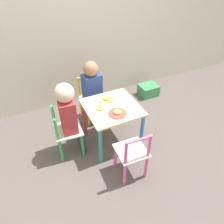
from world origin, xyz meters
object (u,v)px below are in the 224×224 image
object	(u,v)px
plate_left	(100,109)
storage_bin	(148,90)
plate_front	(118,113)
plate_back	(107,99)
chair_pink	(132,154)
chair_yellow	(91,99)
chair_green	(66,132)
kids_table	(112,113)
child_left	(69,113)
child_back	(93,87)

from	to	relation	value
plate_left	storage_bin	bearing A→B (deg)	31.50
plate_front	plate_back	bearing A→B (deg)	90.00
chair_pink	plate_left	bearing A→B (deg)	-75.38
chair_yellow	chair_pink	distance (m)	0.96
chair_yellow	plate_front	xyz separation A→B (m)	(0.05, -0.60, 0.20)
chair_green	plate_front	distance (m)	0.54
chair_pink	storage_bin	world-z (taller)	chair_pink
chair_yellow	plate_front	distance (m)	0.63
chair_pink	plate_back	size ratio (longest dim) A/B	3.48
kids_table	chair_yellow	bearing A→B (deg)	95.81
kids_table	child_left	xyz separation A→B (m)	(-0.42, 0.04, 0.11)
chair_yellow	chair_pink	size ratio (longest dim) A/B	1.00
child_left	plate_left	bearing A→B (deg)	-92.13
kids_table	plate_back	distance (m)	0.15
child_left	storage_bin	world-z (taller)	child_left
chair_yellow	child_left	world-z (taller)	child_left
child_left	child_back	bearing A→B (deg)	-39.69
plate_back	storage_bin	world-z (taller)	plate_back
child_left	plate_front	xyz separation A→B (m)	(0.42, -0.16, -0.03)
chair_pink	plate_front	xyz separation A→B (m)	(0.03, 0.36, 0.20)
chair_yellow	child_back	bearing A→B (deg)	-90.00
chair_green	plate_left	world-z (taller)	chair_green
chair_pink	plate_back	xyz separation A→B (m)	(0.03, 0.60, 0.20)
chair_yellow	storage_bin	bearing A→B (deg)	1.66
kids_table	storage_bin	bearing A→B (deg)	35.08
plate_front	chair_yellow	bearing A→B (deg)	94.62
plate_left	plate_front	distance (m)	0.17
chair_yellow	child_back	world-z (taller)	child_back
plate_back	plate_left	bearing A→B (deg)	-135.00
chair_green	plate_back	size ratio (longest dim) A/B	3.48
chair_green	storage_bin	xyz separation A→B (m)	(1.32, 0.55, -0.19)
chair_green	child_left	xyz separation A→B (m)	(0.06, -0.01, 0.22)
plate_left	chair_yellow	bearing A→B (deg)	81.08
kids_table	plate_front	distance (m)	0.15
plate_back	child_left	bearing A→B (deg)	-168.43
chair_pink	kids_table	bearing A→B (deg)	-90.00
child_back	plate_left	xyz separation A→B (m)	(-0.08, -0.42, 0.01)
plate_back	plate_front	bearing A→B (deg)	-90.00
plate_left	plate_front	size ratio (longest dim) A/B	0.98
plate_back	storage_bin	bearing A→B (deg)	29.09
plate_left	child_back	bearing A→B (deg)	78.98
kids_table	chair_pink	size ratio (longest dim) A/B	0.97
child_left	child_back	world-z (taller)	child_left
child_back	storage_bin	world-z (taller)	child_back
kids_table	child_left	distance (m)	0.44
chair_yellow	storage_bin	size ratio (longest dim) A/B	2.14
child_left	kids_table	bearing A→B (deg)	-90.00
plate_left	plate_front	bearing A→B (deg)	-45.00
chair_pink	plate_left	world-z (taller)	chair_pink
chair_green	chair_yellow	size ratio (longest dim) A/B	1.00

